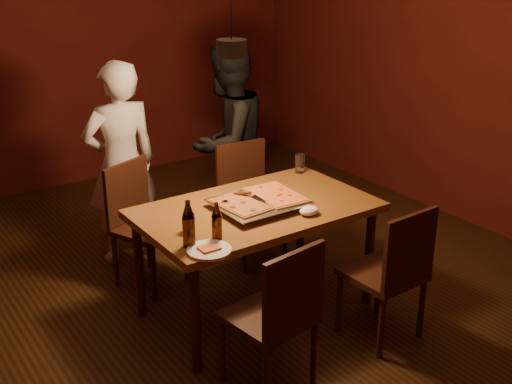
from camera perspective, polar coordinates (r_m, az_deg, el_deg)
room_shell at (r=3.90m, az=-2.12°, el=7.57°), size 6.00×6.00×6.00m
dining_table at (r=4.13m, az=0.00°, el=-2.25°), size 1.50×0.90×0.75m
chair_far_left at (r=4.62m, az=-10.32°, el=-1.82°), size 0.55×0.55×0.49m
chair_far_right at (r=4.96m, az=-0.76°, el=0.18°), size 0.45×0.45×0.49m
chair_near_left at (r=3.44m, az=2.09°, el=-10.08°), size 0.47×0.47×0.49m
chair_near_right at (r=3.94m, az=12.19°, el=-6.23°), size 0.43×0.43×0.49m
pizza_tray at (r=4.07m, az=0.26°, el=-1.11°), size 0.59×0.50×0.05m
pizza_meat at (r=3.99m, az=-1.41°, el=-1.09°), size 0.27×0.40×0.02m
pizza_cheese at (r=4.14m, az=1.80°, el=-0.22°), size 0.28×0.43×0.02m
spatula at (r=4.06m, az=0.28°, el=-0.57°), size 0.20×0.25×0.04m
beer_bottle_a at (r=3.54m, az=-6.02°, el=-2.82°), size 0.07×0.07×0.27m
beer_bottle_b at (r=3.62m, az=-3.51°, el=-2.61°), size 0.06×0.06×0.22m
water_glass_left at (r=3.76m, az=-5.96°, el=-2.70°), size 0.07×0.07×0.11m
water_glass_right at (r=4.70m, az=3.93°, el=2.56°), size 0.07×0.07×0.14m
plate_slice at (r=3.52m, az=-4.18°, el=-5.17°), size 0.25×0.25×0.03m
napkin at (r=3.98m, az=4.75°, el=-1.67°), size 0.13×0.10×0.05m
diner_white at (r=4.91m, az=-11.88°, el=2.45°), size 0.58×0.39×1.56m
diner_dark at (r=5.21m, az=-2.53°, el=4.39°), size 0.96×0.86×1.62m
pendant_lamp at (r=3.83m, az=-2.20°, el=12.81°), size 0.18×0.18×1.10m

